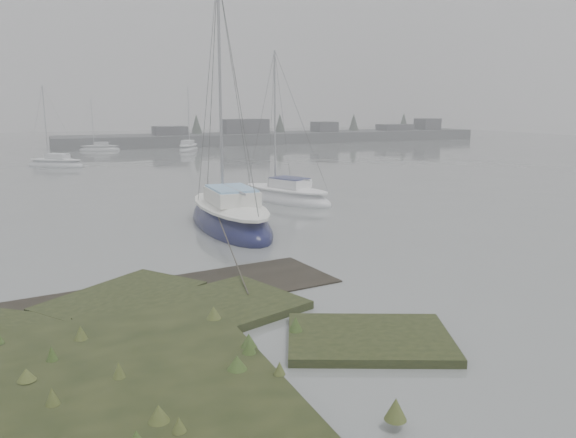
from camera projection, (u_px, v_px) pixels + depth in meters
The scene contains 7 objects.
ground at pixel (128, 179), 39.24m from camera, with size 160.00×160.00×0.00m, color slate.
far_shoreline at pixel (289, 136), 78.39m from camera, with size 60.00×8.00×4.15m.
sailboat_main at pixel (230, 219), 23.68m from camera, with size 2.92×8.05×11.23m.
sailboat_white at pixel (286, 197), 29.98m from camera, with size 4.24×6.30×8.49m.
sailboat_far_a at pixel (56, 164), 47.09m from camera, with size 5.08×4.48×7.24m.
sailboat_far_b at pixel (188, 148), 64.09m from camera, with size 4.10×5.69×7.72m.
sailboat_far_c at pixel (100, 149), 64.07m from camera, with size 4.71×2.40×6.35m.
Camera 1 is at (-5.81, -10.18, 5.06)m, focal length 35.00 mm.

